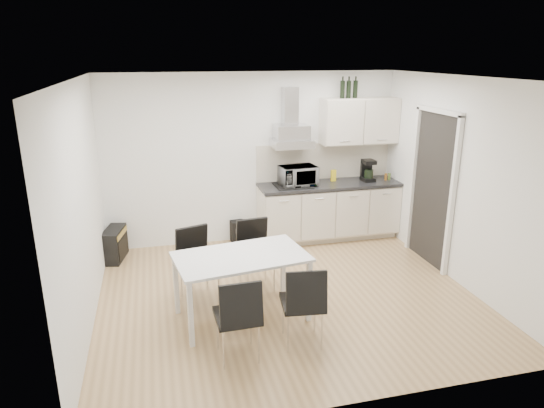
# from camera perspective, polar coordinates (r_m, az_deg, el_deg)

# --- Properties ---
(ground) EXTENTS (4.50, 4.50, 0.00)m
(ground) POSITION_cam_1_polar(r_m,az_deg,el_deg) (6.09, 1.77, -10.66)
(ground) COLOR tan
(ground) RESTS_ON ground
(wall_back) EXTENTS (4.50, 0.10, 2.60)m
(wall_back) POSITION_cam_1_polar(r_m,az_deg,el_deg) (7.48, -2.26, 5.34)
(wall_back) COLOR white
(wall_back) RESTS_ON ground
(wall_front) EXTENTS (4.50, 0.10, 2.60)m
(wall_front) POSITION_cam_1_polar(r_m,az_deg,el_deg) (3.83, 10.06, -7.02)
(wall_front) COLOR white
(wall_front) RESTS_ON ground
(wall_left) EXTENTS (0.10, 4.00, 2.60)m
(wall_left) POSITION_cam_1_polar(r_m,az_deg,el_deg) (5.46, -21.49, -0.49)
(wall_left) COLOR white
(wall_left) RESTS_ON ground
(wall_right) EXTENTS (0.10, 4.00, 2.60)m
(wall_right) POSITION_cam_1_polar(r_m,az_deg,el_deg) (6.55, 21.22, 2.41)
(wall_right) COLOR white
(wall_right) RESTS_ON ground
(ceiling) EXTENTS (4.50, 4.50, 0.00)m
(ceiling) POSITION_cam_1_polar(r_m,az_deg,el_deg) (5.38, 2.04, 14.59)
(ceiling) COLOR white
(ceiling) RESTS_ON wall_back
(doorway) EXTENTS (0.08, 1.04, 2.10)m
(doorway) POSITION_cam_1_polar(r_m,az_deg,el_deg) (7.04, 18.23, 1.58)
(doorway) COLOR white
(doorway) RESTS_ON ground
(kitchenette) EXTENTS (2.22, 0.64, 2.52)m
(kitchenette) POSITION_cam_1_polar(r_m,az_deg,el_deg) (7.67, 6.91, 1.91)
(kitchenette) COLOR beige
(kitchenette) RESTS_ON ground
(dining_table) EXTENTS (1.52, 1.01, 0.75)m
(dining_table) POSITION_cam_1_polar(r_m,az_deg,el_deg) (5.35, -3.66, -6.85)
(dining_table) COLOR white
(dining_table) RESTS_ON ground
(chair_far_left) EXTENTS (0.57, 0.61, 0.88)m
(chair_far_left) POSITION_cam_1_polar(r_m,az_deg,el_deg) (5.87, -8.59, -7.17)
(chair_far_left) COLOR black
(chair_far_left) RESTS_ON ground
(chair_far_right) EXTENTS (0.49, 0.54, 0.88)m
(chair_far_right) POSITION_cam_1_polar(r_m,az_deg,el_deg) (6.06, -1.80, -6.18)
(chair_far_right) COLOR black
(chair_far_right) RESTS_ON ground
(chair_near_left) EXTENTS (0.45, 0.51, 0.88)m
(chair_near_left) POSITION_cam_1_polar(r_m,az_deg,el_deg) (4.78, -4.10, -13.10)
(chair_near_left) COLOR black
(chair_near_left) RESTS_ON ground
(chair_near_right) EXTENTS (0.50, 0.55, 0.88)m
(chair_near_right) POSITION_cam_1_polar(r_m,az_deg,el_deg) (5.00, 3.59, -11.62)
(chair_near_right) COLOR black
(chair_near_right) RESTS_ON ground
(guitar_amp) EXTENTS (0.35, 0.59, 0.46)m
(guitar_amp) POSITION_cam_1_polar(r_m,az_deg,el_deg) (7.34, -18.01, -4.51)
(guitar_amp) COLOR black
(guitar_amp) RESTS_ON ground
(floor_speaker) EXTENTS (0.22, 0.20, 0.34)m
(floor_speaker) POSITION_cam_1_polar(r_m,az_deg,el_deg) (7.66, -4.07, -3.22)
(floor_speaker) COLOR black
(floor_speaker) RESTS_ON ground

